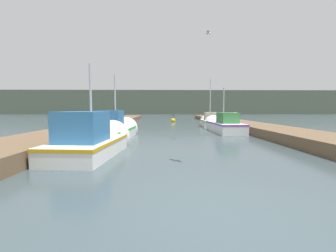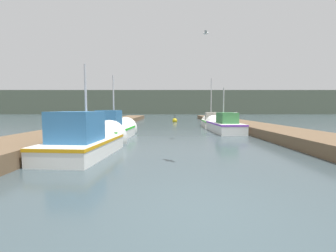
# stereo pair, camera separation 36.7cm
# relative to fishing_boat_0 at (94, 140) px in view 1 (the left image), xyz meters

# --- Properties ---
(ground_plane) EXTENTS (200.00, 200.00, 0.00)m
(ground_plane) POSITION_rel_fishing_boat_0_xyz_m (3.47, -5.12, -0.49)
(ground_plane) COLOR #38474C
(dock_left) EXTENTS (2.81, 40.00, 0.52)m
(dock_left) POSITION_rel_fishing_boat_0_xyz_m (-2.59, 10.88, -0.23)
(dock_left) COLOR brown
(dock_left) RESTS_ON ground_plane
(dock_right) EXTENTS (2.81, 40.00, 0.52)m
(dock_right) POSITION_rel_fishing_boat_0_xyz_m (9.53, 10.88, -0.23)
(dock_right) COLOR brown
(dock_right) RESTS_ON ground_plane
(distant_shore_ridge) EXTENTS (120.00, 16.00, 7.26)m
(distant_shore_ridge) POSITION_rel_fishing_boat_0_xyz_m (3.47, 66.99, 3.14)
(distant_shore_ridge) COLOR #4C5647
(distant_shore_ridge) RESTS_ON ground_plane
(fishing_boat_0) EXTENTS (2.13, 4.78, 3.84)m
(fishing_boat_0) POSITION_rel_fishing_boat_0_xyz_m (0.00, 0.00, 0.00)
(fishing_boat_0) COLOR silver
(fishing_boat_0) RESTS_ON ground_plane
(fishing_boat_1) EXTENTS (1.91, 5.36, 4.04)m
(fishing_boat_1) POSITION_rel_fishing_boat_0_xyz_m (-0.09, 4.63, -0.05)
(fishing_boat_1) COLOR silver
(fishing_boat_1) RESTS_ON ground_plane
(fishing_boat_2) EXTENTS (1.80, 5.78, 3.65)m
(fishing_boat_2) POSITION_rel_fishing_boat_0_xyz_m (6.98, 8.15, -0.02)
(fishing_boat_2) COLOR silver
(fishing_boat_2) RESTS_ON ground_plane
(fishing_boat_3) EXTENTS (1.76, 4.55, 4.84)m
(fishing_boat_3) POSITION_rel_fishing_boat_0_xyz_m (6.98, 12.69, -0.05)
(fishing_boat_3) COLOR silver
(fishing_boat_3) RESTS_ON ground_plane
(mooring_piling_0) EXTENTS (0.24, 0.24, 0.96)m
(mooring_piling_0) POSITION_rel_fishing_boat_0_xyz_m (8.17, 15.41, -0.01)
(mooring_piling_0) COLOR #473523
(mooring_piling_0) RESTS_ON ground_plane
(mooring_piling_1) EXTENTS (0.26, 0.26, 1.41)m
(mooring_piling_1) POSITION_rel_fishing_boat_0_xyz_m (8.13, 8.70, 0.22)
(mooring_piling_1) COLOR #473523
(mooring_piling_1) RESTS_ON ground_plane
(mooring_piling_2) EXTENTS (0.25, 0.25, 1.10)m
(mooring_piling_2) POSITION_rel_fishing_boat_0_xyz_m (-1.04, 5.02, 0.07)
(mooring_piling_2) COLOR #473523
(mooring_piling_2) RESTS_ON ground_plane
(mooring_piling_3) EXTENTS (0.27, 0.27, 1.00)m
(mooring_piling_3) POSITION_rel_fishing_boat_0_xyz_m (8.35, 10.72, 0.02)
(mooring_piling_3) COLOR #473523
(mooring_piling_3) RESTS_ON ground_plane
(channel_buoy) EXTENTS (0.62, 0.62, 1.12)m
(channel_buoy) POSITION_rel_fishing_boat_0_xyz_m (3.82, 19.87, -0.32)
(channel_buoy) COLOR gold
(channel_buoy) RESTS_ON ground_plane
(seagull_lead) EXTENTS (0.30, 0.56, 0.12)m
(seagull_lead) POSITION_rel_fishing_boat_0_xyz_m (4.89, 3.30, 5.03)
(seagull_lead) COLOR white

